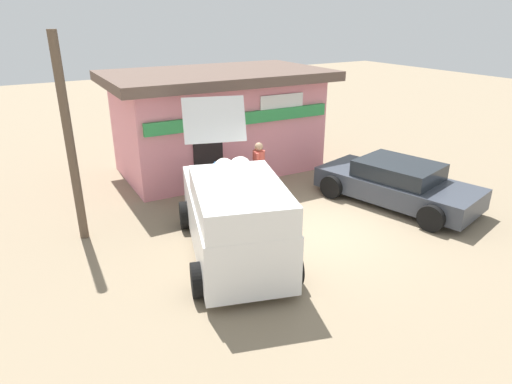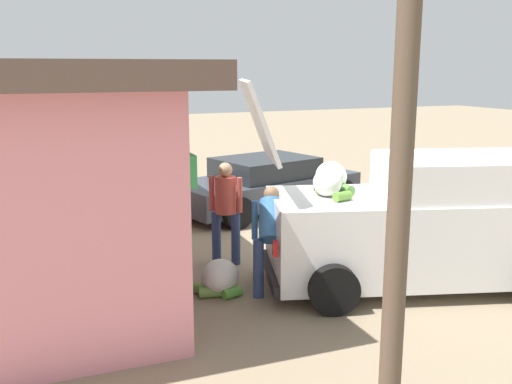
{
  "view_description": "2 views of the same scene",
  "coord_description": "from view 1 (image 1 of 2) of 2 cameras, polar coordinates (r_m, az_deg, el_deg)",
  "views": [
    {
      "loc": [
        -6.5,
        -7.76,
        4.96
      ],
      "look_at": [
        -1.16,
        1.22,
        0.75
      ],
      "focal_mm": 31.31,
      "sensor_mm": 36.0,
      "label": 1
    },
    {
      "loc": [
        -9.1,
        5.44,
        3.18
      ],
      "look_at": [
        -0.05,
        1.56,
        1.06
      ],
      "focal_mm": 40.87,
      "sensor_mm": 36.0,
      "label": 2
    }
  ],
  "objects": [
    {
      "name": "utility_pole",
      "position": [
        10.62,
        -22.71,
        5.9
      ],
      "size": [
        0.2,
        0.2,
        4.65
      ],
      "primitive_type": "cylinder",
      "color": "brown",
      "rests_on": "ground_plane"
    },
    {
      "name": "storefront_bar",
      "position": [
        14.89,
        -4.85,
        9.15
      ],
      "size": [
        7.1,
        4.4,
        3.25
      ],
      "color": "pink",
      "rests_on": "ground_plane"
    },
    {
      "name": "paint_bucket",
      "position": [
        14.19,
        10.06,
        1.9
      ],
      "size": [
        0.27,
        0.27,
        0.34
      ],
      "primitive_type": "cylinder",
      "color": "#BF3F33",
      "rests_on": "ground_plane"
    },
    {
      "name": "ground_plane",
      "position": [
        11.27,
        8.3,
        -4.39
      ],
      "size": [
        60.0,
        60.0,
        0.0
      ],
      "primitive_type": "plane",
      "color": "gray"
    },
    {
      "name": "customer_bending",
      "position": [
        11.63,
        -5.59,
        1.46
      ],
      "size": [
        0.72,
        0.65,
        1.51
      ],
      "color": "navy",
      "rests_on": "ground_plane"
    },
    {
      "name": "vendor_standing",
      "position": [
        12.37,
        0.35,
        3.19
      ],
      "size": [
        0.48,
        0.48,
        1.68
      ],
      "color": "navy",
      "rests_on": "ground_plane"
    },
    {
      "name": "parked_sedan",
      "position": [
        12.93,
        17.56,
        1.06
      ],
      "size": [
        3.02,
        4.66,
        1.19
      ],
      "color": "#383D47",
      "rests_on": "ground_plane"
    },
    {
      "name": "delivery_van",
      "position": [
        9.49,
        -2.88,
        -2.92
      ],
      "size": [
        3.1,
        5.03,
        3.01
      ],
      "color": "white",
      "rests_on": "ground_plane"
    },
    {
      "name": "unloaded_banana_pile",
      "position": [
        12.58,
        -5.46,
        -0.32
      ],
      "size": [
        0.87,
        0.84,
        0.46
      ],
      "color": "silver",
      "rests_on": "ground_plane"
    }
  ]
}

